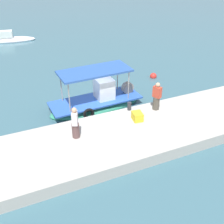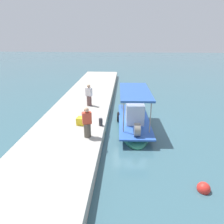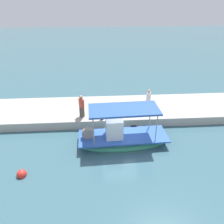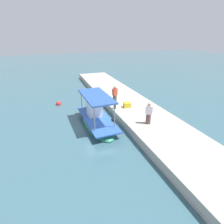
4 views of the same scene
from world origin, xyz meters
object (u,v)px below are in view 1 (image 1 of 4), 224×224
(main_fishing_boat, at_px, (97,101))
(mooring_bollard, at_px, (129,106))
(fisherman_near_bollard, at_px, (157,97))
(marker_buoy, at_px, (153,76))
(moored_boat_near, at_px, (10,39))
(cargo_crate, at_px, (137,116))
(fisherman_by_crate, at_px, (75,124))

(main_fishing_boat, bearing_deg, mooring_bollard, -59.56)
(main_fishing_boat, xyz_separation_m, fisherman_near_bollard, (2.78, -2.73, 1.04))
(mooring_bollard, xyz_separation_m, marker_buoy, (4.69, 4.89, -0.81))
(fisherman_near_bollard, relative_size, moored_boat_near, 0.32)
(mooring_bollard, bearing_deg, fisherman_near_bollard, -20.77)
(main_fishing_boat, xyz_separation_m, moored_boat_near, (-3.64, 17.95, -0.22))
(mooring_bollard, relative_size, moored_boat_near, 0.09)
(main_fishing_boat, height_order, moored_boat_near, main_fishing_boat)
(cargo_crate, distance_m, moored_boat_near, 21.87)
(main_fishing_boat, height_order, fisherman_by_crate, main_fishing_boat)
(fisherman_by_crate, distance_m, marker_buoy, 10.63)
(marker_buoy, relative_size, moored_boat_near, 0.10)
(fisherman_by_crate, bearing_deg, main_fishing_boat, 54.54)
(main_fishing_boat, relative_size, mooring_bollard, 12.81)
(main_fishing_boat, xyz_separation_m, marker_buoy, (5.95, 2.73, -0.33))
(mooring_bollard, height_order, moored_boat_near, moored_boat_near)
(cargo_crate, height_order, moored_boat_near, moored_boat_near)
(mooring_bollard, height_order, marker_buoy, mooring_bollard)
(main_fishing_boat, relative_size, fisherman_near_bollard, 3.57)
(main_fishing_boat, xyz_separation_m, fisherman_by_crate, (-2.52, -3.54, 1.03))
(moored_boat_near, bearing_deg, cargo_crate, -77.32)
(fisherman_near_bollard, xyz_separation_m, fisherman_by_crate, (-5.30, -0.81, -0.01))
(main_fishing_boat, distance_m, moored_boat_near, 18.32)
(fisherman_by_crate, relative_size, marker_buoy, 3.18)
(fisherman_by_crate, xyz_separation_m, moored_boat_near, (-1.11, 21.49, -1.25))
(main_fishing_boat, relative_size, cargo_crate, 9.63)
(marker_buoy, bearing_deg, fisherman_near_bollard, -120.16)
(mooring_bollard, distance_m, marker_buoy, 6.82)
(main_fishing_boat, relative_size, marker_buoy, 11.46)
(main_fishing_boat, distance_m, marker_buoy, 6.56)
(main_fishing_boat, bearing_deg, cargo_crate, -70.96)
(fisherman_near_bollard, relative_size, cargo_crate, 2.70)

